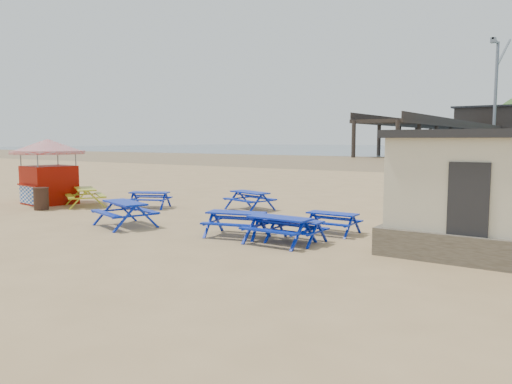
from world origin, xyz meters
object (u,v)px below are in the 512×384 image
Objects in this scene: ice_cream_kiosk at (48,163)px; picnic_table_yellow at (85,197)px; litter_bin at (41,198)px; picnic_table_blue_a at (150,200)px; picnic_table_blue_b at (250,201)px.

picnic_table_yellow is at bearing 17.82° from ice_cream_kiosk.
picnic_table_yellow is 0.65× the size of ice_cream_kiosk.
ice_cream_kiosk is 4.02× the size of litter_bin.
ice_cream_kiosk is (-2.09, -0.33, 1.46)m from picnic_table_yellow.
picnic_table_blue_a is at bearing 41.38° from litter_bin.
picnic_table_blue_a is 4.44m from litter_bin.
litter_bin is (-3.33, -2.93, 0.13)m from picnic_table_blue_a.
picnic_table_blue_a is 2.98m from picnic_table_yellow.
picnic_table_blue_a is at bearing 55.04° from picnic_table_yellow.
ice_cream_kiosk is at bearing -142.83° from picnic_table_blue_b.
picnic_table_blue_b reaches higher than picnic_table_blue_a.
litter_bin is at bearing -164.06° from picnic_table_blue_a.
picnic_table_blue_b is (3.89, 1.92, 0.04)m from picnic_table_blue_a.
litter_bin is at bearing -77.87° from picnic_table_yellow.
picnic_table_yellow reaches higher than picnic_table_blue_b.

